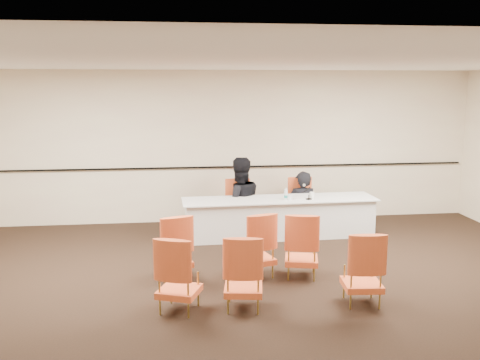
{
  "coord_description": "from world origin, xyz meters",
  "views": [
    {
      "loc": [
        -1.03,
        -6.53,
        2.72
      ],
      "look_at": [
        0.09,
        2.6,
        1.07
      ],
      "focal_mm": 40.0,
      "sensor_mm": 36.0,
      "label": 1
    }
  ],
  "objects_px": {
    "panel_table": "(279,217)",
    "panelist_main_chair": "(302,203)",
    "drinking_glass": "(290,197)",
    "aud_chair_back_mid": "(243,271)",
    "panelist_second_chair": "(239,205)",
    "coffee_cup": "(312,196)",
    "panelist_main": "(302,212)",
    "aud_chair_front_right": "(302,245)",
    "aud_chair_back_right": "(362,267)",
    "microphone": "(309,192)",
    "aud_chair_back_left": "(179,273)",
    "panelist_second": "(239,206)",
    "water_bottle": "(286,194)",
    "aud_chair_front_mid": "(256,244)",
    "aud_chair_front_left": "(173,247)"
  },
  "relations": [
    {
      "from": "panelist_main",
      "to": "microphone",
      "type": "bearing_deg",
      "value": 89.1
    },
    {
      "from": "panelist_main_chair",
      "to": "aud_chair_back_right",
      "type": "xyz_separation_m",
      "value": [
        -0.11,
        -3.65,
        0.0
      ]
    },
    {
      "from": "drinking_glass",
      "to": "aud_chair_back_mid",
      "type": "distance_m",
      "value": 3.2
    },
    {
      "from": "microphone",
      "to": "panelist_main_chair",
      "type": "bearing_deg",
      "value": 62.32
    },
    {
      "from": "drinking_glass",
      "to": "aud_chair_back_left",
      "type": "xyz_separation_m",
      "value": [
        -2.0,
        -2.92,
        -0.27
      ]
    },
    {
      "from": "panelist_main_chair",
      "to": "aud_chair_front_mid",
      "type": "distance_m",
      "value": 2.83
    },
    {
      "from": "panelist_second",
      "to": "aud_chair_back_right",
      "type": "bearing_deg",
      "value": 96.58
    },
    {
      "from": "drinking_glass",
      "to": "aud_chair_front_right",
      "type": "relative_size",
      "value": 0.11
    },
    {
      "from": "aud_chair_front_left",
      "to": "coffee_cup",
      "type": "bearing_deg",
      "value": 19.58
    },
    {
      "from": "panel_table",
      "to": "aud_chair_back_left",
      "type": "relative_size",
      "value": 3.68
    },
    {
      "from": "panel_table",
      "to": "panelist_main",
      "type": "distance_m",
      "value": 0.78
    },
    {
      "from": "aud_chair_back_mid",
      "to": "aud_chair_back_right",
      "type": "distance_m",
      "value": 1.49
    },
    {
      "from": "aud_chair_back_right",
      "to": "drinking_glass",
      "type": "bearing_deg",
      "value": 100.36
    },
    {
      "from": "panelist_second",
      "to": "aud_chair_back_left",
      "type": "relative_size",
      "value": 1.94
    },
    {
      "from": "panel_table",
      "to": "panelist_main",
      "type": "height_order",
      "value": "panelist_main"
    },
    {
      "from": "panel_table",
      "to": "panelist_main_chair",
      "type": "height_order",
      "value": "panelist_main_chair"
    },
    {
      "from": "aud_chair_back_mid",
      "to": "aud_chair_back_right",
      "type": "relative_size",
      "value": 1.0
    },
    {
      "from": "panelist_main",
      "to": "aud_chair_front_right",
      "type": "distance_m",
      "value": 2.71
    },
    {
      "from": "panelist_second_chair",
      "to": "drinking_glass",
      "type": "bearing_deg",
      "value": -39.11
    },
    {
      "from": "panelist_main",
      "to": "aud_chair_front_left",
      "type": "bearing_deg",
      "value": 48.7
    },
    {
      "from": "panelist_main",
      "to": "aud_chair_back_mid",
      "type": "bearing_deg",
      "value": 69.22
    },
    {
      "from": "panelist_second_chair",
      "to": "coffee_cup",
      "type": "xyz_separation_m",
      "value": [
        1.24,
        -0.61,
        0.29
      ]
    },
    {
      "from": "panel_table",
      "to": "aud_chair_front_left",
      "type": "height_order",
      "value": "aud_chair_front_left"
    },
    {
      "from": "panelist_main_chair",
      "to": "water_bottle",
      "type": "relative_size",
      "value": 4.49
    },
    {
      "from": "panelist_second",
      "to": "aud_chair_front_mid",
      "type": "xyz_separation_m",
      "value": [
        -0.06,
        -2.49,
        0.01
      ]
    },
    {
      "from": "aud_chair_back_left",
      "to": "panelist_second",
      "type": "bearing_deg",
      "value": 93.21
    },
    {
      "from": "aud_chair_front_left",
      "to": "aud_chair_front_mid",
      "type": "height_order",
      "value": "same"
    },
    {
      "from": "microphone",
      "to": "aud_chair_back_right",
      "type": "distance_m",
      "value": 2.98
    },
    {
      "from": "aud_chair_back_left",
      "to": "aud_chair_back_right",
      "type": "bearing_deg",
      "value": 19.76
    },
    {
      "from": "aud_chair_front_mid",
      "to": "panel_table",
      "type": "bearing_deg",
      "value": 53.07
    },
    {
      "from": "water_bottle",
      "to": "aud_chair_front_left",
      "type": "relative_size",
      "value": 0.22
    },
    {
      "from": "drinking_glass",
      "to": "aud_chair_back_mid",
      "type": "height_order",
      "value": "aud_chair_back_mid"
    },
    {
      "from": "panelist_second_chair",
      "to": "microphone",
      "type": "bearing_deg",
      "value": -30.89
    },
    {
      "from": "panel_table",
      "to": "drinking_glass",
      "type": "bearing_deg",
      "value": -39.84
    },
    {
      "from": "panelist_main",
      "to": "microphone",
      "type": "xyz_separation_m",
      "value": [
        -0.05,
        -0.69,
        0.53
      ]
    },
    {
      "from": "microphone",
      "to": "coffee_cup",
      "type": "distance_m",
      "value": 0.11
    },
    {
      "from": "panelist_main_chair",
      "to": "panelist_second_chair",
      "type": "xyz_separation_m",
      "value": [
        -1.22,
        -0.03,
        0.0
      ]
    },
    {
      "from": "panelist_second",
      "to": "aud_chair_back_mid",
      "type": "distance_m",
      "value": 3.61
    },
    {
      "from": "panelist_main",
      "to": "coffee_cup",
      "type": "relative_size",
      "value": 12.74
    },
    {
      "from": "panelist_main_chair",
      "to": "aud_chair_back_mid",
      "type": "xyz_separation_m",
      "value": [
        -1.6,
        -3.62,
        0.0
      ]
    },
    {
      "from": "panelist_main_chair",
      "to": "panelist_second_chair",
      "type": "relative_size",
      "value": 1.0
    },
    {
      "from": "aud_chair_front_right",
      "to": "aud_chair_back_left",
      "type": "height_order",
      "value": "same"
    },
    {
      "from": "aud_chair_back_left",
      "to": "aud_chair_back_mid",
      "type": "distance_m",
      "value": 0.78
    },
    {
      "from": "drinking_glass",
      "to": "aud_chair_front_right",
      "type": "bearing_deg",
      "value": -97.28
    },
    {
      "from": "panel_table",
      "to": "aud_chair_front_left",
      "type": "distance_m",
      "value": 2.74
    },
    {
      "from": "microphone",
      "to": "aud_chair_back_mid",
      "type": "relative_size",
      "value": 0.28
    },
    {
      "from": "aud_chair_back_right",
      "to": "panelist_second_chair",
      "type": "bearing_deg",
      "value": 112.07
    },
    {
      "from": "aud_chair_back_mid",
      "to": "panelist_main_chair",
      "type": "bearing_deg",
      "value": 74.9
    },
    {
      "from": "panel_table",
      "to": "aud_chair_back_right",
      "type": "bearing_deg",
      "value": -83.57
    },
    {
      "from": "drinking_glass",
      "to": "aud_chair_back_right",
      "type": "bearing_deg",
      "value": -84.66
    }
  ]
}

